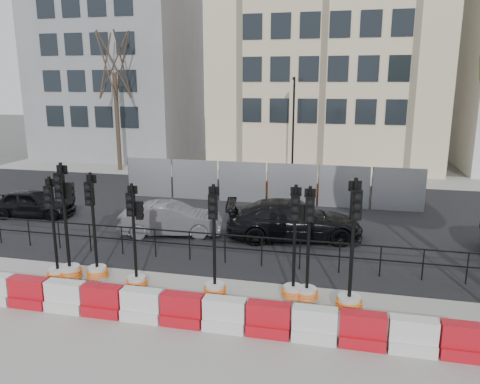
% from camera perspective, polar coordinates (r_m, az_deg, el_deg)
% --- Properties ---
extents(ground, '(120.00, 120.00, 0.00)m').
position_cam_1_polar(ground, '(14.23, -3.08, -10.47)').
color(ground, '#51514C').
rests_on(ground, ground).
extents(sidewalk_near, '(40.00, 6.00, 0.02)m').
position_cam_1_polar(sidewalk_near, '(11.68, -7.31, -16.15)').
color(sidewalk_near, gray).
rests_on(sidewalk_near, ground).
extents(road, '(40.00, 14.00, 0.03)m').
position_cam_1_polar(road, '(20.65, 2.30, -2.77)').
color(road, black).
rests_on(road, ground).
extents(sidewalk_far, '(40.00, 4.00, 0.02)m').
position_cam_1_polar(sidewalk_far, '(29.30, 5.60, 1.99)').
color(sidewalk_far, gray).
rests_on(sidewalk_far, ground).
extents(building_grey, '(11.00, 9.06, 14.00)m').
position_cam_1_polar(building_grey, '(38.77, -14.58, 14.78)').
color(building_grey, gray).
rests_on(building_grey, ground).
extents(building_cream, '(15.00, 10.06, 18.00)m').
position_cam_1_polar(building_cream, '(34.68, 10.79, 18.50)').
color(building_cream, beige).
rests_on(building_cream, ground).
extents(kerb_railing, '(18.00, 0.04, 1.00)m').
position_cam_1_polar(kerb_railing, '(15.05, -1.84, -6.29)').
color(kerb_railing, black).
rests_on(kerb_railing, ground).
extents(heras_fencing, '(14.33, 1.72, 2.00)m').
position_cam_1_polar(heras_fencing, '(23.16, 3.58, 0.69)').
color(heras_fencing, '#999BA1').
rests_on(heras_fencing, ground).
extents(lamp_post_far, '(0.12, 0.56, 6.00)m').
position_cam_1_polar(lamp_post_far, '(27.78, 6.50, 8.05)').
color(lamp_post_far, black).
rests_on(lamp_post_far, ground).
extents(tree_bare_far, '(2.00, 2.00, 9.00)m').
position_cam_1_polar(tree_bare_far, '(31.62, -15.10, 14.55)').
color(tree_bare_far, '#473828').
rests_on(tree_bare_far, ground).
extents(barrier_row, '(13.60, 0.50, 0.80)m').
position_cam_1_polar(barrier_row, '(11.68, -7.01, -14.17)').
color(barrier_row, red).
rests_on(barrier_row, ground).
extents(traffic_signal_a, '(0.62, 0.62, 3.14)m').
position_cam_1_polar(traffic_signal_a, '(14.82, -21.46, -7.73)').
color(traffic_signal_a, beige).
rests_on(traffic_signal_a, ground).
extents(traffic_signal_b, '(0.69, 0.69, 3.53)m').
position_cam_1_polar(traffic_signal_b, '(14.70, -20.19, -7.00)').
color(traffic_signal_b, beige).
rests_on(traffic_signal_b, ground).
extents(traffic_signal_c, '(0.64, 0.64, 3.24)m').
position_cam_1_polar(traffic_signal_c, '(14.54, -17.14, -7.70)').
color(traffic_signal_c, beige).
rests_on(traffic_signal_c, ground).
extents(traffic_signal_d, '(0.60, 0.60, 3.07)m').
position_cam_1_polar(traffic_signal_d, '(13.57, -12.57, -8.66)').
color(traffic_signal_d, beige).
rests_on(traffic_signal_d, ground).
extents(traffic_signal_e, '(0.62, 0.62, 3.15)m').
position_cam_1_polar(traffic_signal_e, '(12.85, -3.12, -10.02)').
color(traffic_signal_e, beige).
rests_on(traffic_signal_e, ground).
extents(traffic_signal_f, '(0.62, 0.62, 3.17)m').
position_cam_1_polar(traffic_signal_f, '(12.72, 6.60, -9.82)').
color(traffic_signal_f, beige).
rests_on(traffic_signal_f, ground).
extents(traffic_signal_g, '(0.62, 0.62, 3.16)m').
position_cam_1_polar(traffic_signal_g, '(12.71, 8.19, -10.40)').
color(traffic_signal_g, beige).
rests_on(traffic_signal_g, ground).
extents(traffic_signal_h, '(0.69, 0.69, 3.50)m').
position_cam_1_polar(traffic_signal_h, '(12.34, 13.27, -11.04)').
color(traffic_signal_h, beige).
rests_on(traffic_signal_h, ground).
extents(car_a, '(2.40, 3.97, 1.22)m').
position_cam_1_polar(car_a, '(22.11, -23.98, -1.25)').
color(car_a, black).
rests_on(car_a, ground).
extents(car_b, '(3.05, 4.43, 1.26)m').
position_cam_1_polar(car_b, '(18.02, -8.36, -3.28)').
color(car_b, '#55555B').
rests_on(car_b, ground).
extents(car_c, '(3.92, 5.78, 1.46)m').
position_cam_1_polar(car_c, '(17.47, 6.60, -3.42)').
color(car_c, black).
rests_on(car_c, ground).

